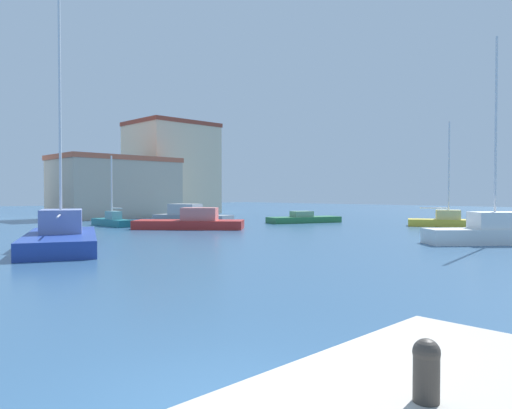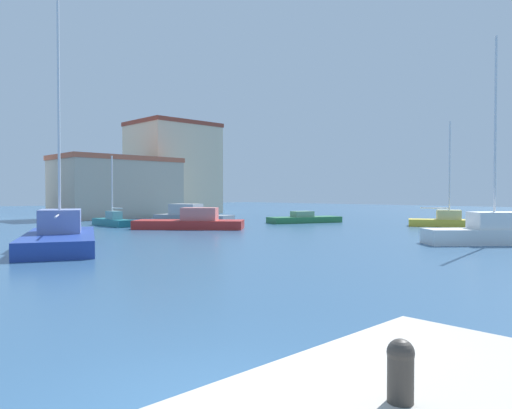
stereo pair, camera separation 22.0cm
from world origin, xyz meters
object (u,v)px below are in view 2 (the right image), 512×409
Objects in this scene: sailboat_teal_outer_mooring at (113,221)px; sailboat_yellow_mid_harbor at (449,221)px; sailboat_blue_far_right at (60,235)px; mooring_bollard at (401,368)px; motorboat_red_behind_lamppost at (192,222)px; motorboat_green_near_pier at (304,219)px; sailboat_white_distant_north at (495,231)px; motorboat_grey_far_left at (191,215)px.

sailboat_yellow_mid_harbor is at bearing -45.78° from sailboat_teal_outer_mooring.
sailboat_yellow_mid_harbor is at bearing -12.73° from sailboat_blue_far_right.
sailboat_teal_outer_mooring is 0.39× the size of sailboat_blue_far_right.
sailboat_teal_outer_mooring is at bearing 53.76° from sailboat_blue_far_right.
mooring_bollard is 0.03× the size of sailboat_blue_far_right.
sailboat_yellow_mid_harbor is at bearing -37.54° from motorboat_red_behind_lamppost.
motorboat_red_behind_lamppost is (17.98, 26.90, -0.79)m from mooring_bollard.
sailboat_teal_outer_mooring is at bearing 111.39° from motorboat_red_behind_lamppost.
sailboat_yellow_mid_harbor is 1.08× the size of motorboat_red_behind_lamppost.
motorboat_green_near_pier is 19.73m from sailboat_white_distant_north.
sailboat_teal_outer_mooring is 0.68× the size of sailboat_yellow_mid_harbor.
sailboat_blue_far_right is (-27.95, 6.32, 0.14)m from sailboat_yellow_mid_harbor.
sailboat_blue_far_right reaches higher than mooring_bollard.
motorboat_green_near_pier is 0.48× the size of sailboat_blue_far_right.
motorboat_red_behind_lamppost is (2.70, -6.89, 0.07)m from sailboat_teal_outer_mooring.
sailboat_blue_far_right is 23.78m from motorboat_grey_far_left.
sailboat_teal_outer_mooring is 7.40m from motorboat_red_behind_lamppost.
sailboat_blue_far_right is (-23.67, -4.86, 0.28)m from motorboat_green_near_pier.
sailboat_blue_far_right is 1.75× the size of motorboat_grey_far_left.
motorboat_red_behind_lamppost is 0.53× the size of sailboat_blue_far_right.
sailboat_teal_outer_mooring reaches higher than motorboat_grey_far_left.
sailboat_yellow_mid_harbor is at bearing -66.10° from motorboat_grey_far_left.
motorboat_red_behind_lamppost is 20.11m from sailboat_white_distant_north.
mooring_bollard is 0.06× the size of sailboat_yellow_mid_harbor.
sailboat_blue_far_right is at bearing 140.98° from sailboat_white_distant_north.
mooring_bollard is 37.10m from sailboat_teal_outer_mooring.
sailboat_teal_outer_mooring is at bearing 151.01° from motorboat_green_near_pier.
motorboat_red_behind_lamppost is 11.06m from motorboat_grey_far_left.
motorboat_red_behind_lamppost is at bearing -68.61° from sailboat_teal_outer_mooring.
sailboat_blue_far_right is at bearing 167.27° from sailboat_yellow_mid_harbor.
mooring_bollard is at bearing -114.33° from sailboat_teal_outer_mooring.
sailboat_blue_far_right is at bearing -141.39° from motorboat_grey_far_left.
sailboat_blue_far_right is (-12.07, -5.89, 0.12)m from motorboat_red_behind_lamppost.
motorboat_green_near_pier is (29.57, 25.87, -0.96)m from mooring_bollard.
sailboat_teal_outer_mooring is 0.69× the size of motorboat_grey_far_left.
motorboat_green_near_pier is at bearing 41.18° from mooring_bollard.
sailboat_white_distant_north is at bearing -93.48° from motorboat_grey_far_left.
mooring_bollard is 21.84m from sailboat_blue_far_right.
sailboat_yellow_mid_harbor reaches higher than mooring_bollard.
sailboat_yellow_mid_harbor is at bearing -69.02° from motorboat_green_near_pier.
motorboat_green_near_pier is at bearing 110.98° from sailboat_yellow_mid_harbor.
motorboat_grey_far_left is (9.21, 2.05, 0.14)m from sailboat_teal_outer_mooring.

